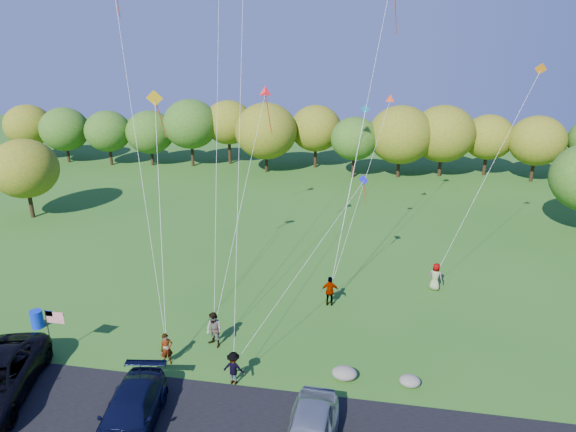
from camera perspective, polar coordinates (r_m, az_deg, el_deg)
name	(u,v)px	position (r m, az deg, el deg)	size (l,w,h in m)	color
ground	(207,369)	(26.31, -8.95, -16.41)	(140.00, 140.00, 0.00)	#285D1A
asphalt_lane	(177,427)	(23.40, -12.28, -21.94)	(44.00, 6.00, 0.06)	black
treeline	(309,135)	(57.50, 2.30, 8.96)	(76.96, 27.32, 8.11)	#342313
minivan_navy	(130,414)	(23.19, -17.17, -20.29)	(2.18, 5.35, 1.55)	black
flyer_a	(167,349)	(26.53, -13.34, -14.20)	(0.61, 0.40, 1.68)	#4C4C59
flyer_b	(214,330)	(27.31, -8.21, -12.42)	(0.94, 0.73, 1.93)	#4C4C59
flyer_c	(234,368)	(24.80, -6.06, -16.46)	(1.06, 0.61, 1.64)	#4C4C59
flyer_d	(330,291)	(30.84, 4.69, -8.32)	(1.08, 0.45, 1.85)	#4C4C59
flyer_e	(435,277)	(33.80, 16.06, -6.50)	(0.87, 0.57, 1.78)	#4C4C59
trash_barrel	(37,319)	(31.99, -26.13, -10.24)	(0.67, 0.67, 1.01)	#0C2BB8
flag_assembly	(52,322)	(28.18, -24.72, -10.67)	(0.98, 0.64, 2.66)	black
boulder_near	(344,373)	(25.37, 6.29, -16.97)	(1.20, 0.94, 0.60)	gray
boulder_far	(410,381)	(25.48, 13.39, -17.40)	(0.98, 0.82, 0.51)	gray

